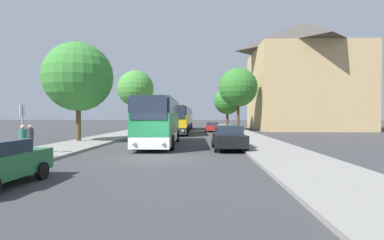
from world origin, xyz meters
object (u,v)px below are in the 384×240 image
at_px(bus_middle, 178,119).
at_px(bus_stop_sign, 22,124).
at_px(tree_left_far, 78,77).
at_px(bus_front, 159,121).
at_px(tree_left_near, 136,89).
at_px(tree_right_mid, 227,101).
at_px(bus_rear, 183,118).
at_px(pedestrian_waiting_near, 23,142).
at_px(parked_car_right_near, 229,137).
at_px(tree_right_near, 238,87).
at_px(pedestrian_waiting_far, 30,139).
at_px(parked_car_right_far, 212,127).

distance_m(bus_middle, bus_stop_sign, 22.02).
bearing_deg(bus_stop_sign, tree_left_far, 94.81).
bearing_deg(bus_front, bus_stop_sign, -134.57).
height_order(tree_left_near, tree_right_mid, tree_left_near).
height_order(bus_rear, tree_right_mid, tree_right_mid).
xyz_separation_m(pedestrian_waiting_near, tree_left_near, (-1.41, 30.57, 5.38)).
distance_m(tree_left_near, tree_right_mid, 14.91).
xyz_separation_m(parked_car_right_near, tree_left_far, (-12.24, 4.98, 4.71)).
xyz_separation_m(bus_middle, tree_right_near, (8.22, 6.88, 4.56)).
distance_m(pedestrian_waiting_near, tree_right_mid, 37.33).
relative_size(tree_left_near, tree_right_mid, 1.34).
xyz_separation_m(pedestrian_waiting_far, tree_right_near, (14.88, 27.11, 5.43)).
height_order(parked_car_right_far, tree_right_near, tree_right_near).
bearing_deg(parked_car_right_near, pedestrian_waiting_near, 26.64).
relative_size(tree_left_near, tree_right_near, 0.99).
bearing_deg(parked_car_right_near, pedestrian_waiting_far, 14.58).
relative_size(parked_car_right_near, tree_right_near, 0.52).
bearing_deg(pedestrian_waiting_far, tree_right_near, -42.49).
xyz_separation_m(bus_front, tree_left_near, (-6.84, 22.10, 4.51)).
height_order(bus_front, bus_middle, bus_front).
height_order(pedestrian_waiting_near, tree_left_far, tree_left_far).
xyz_separation_m(bus_middle, tree_left_far, (-7.40, -11.92, 3.72)).
relative_size(bus_rear, bus_stop_sign, 3.87).
bearing_deg(bus_middle, pedestrian_waiting_near, -105.71).
height_order(parked_car_right_far, bus_stop_sign, bus_stop_sign).
height_order(bus_front, parked_car_right_near, bus_front).
distance_m(bus_rear, tree_right_mid, 7.86).
height_order(bus_stop_sign, pedestrian_waiting_near, bus_stop_sign).
bearing_deg(bus_middle, pedestrian_waiting_far, -109.82).
distance_m(parked_car_right_near, pedestrian_waiting_far, 11.97).
bearing_deg(tree_left_far, bus_front, -16.76).
xyz_separation_m(bus_front, tree_left_far, (-7.18, 2.16, 3.68)).
bearing_deg(tree_right_near, tree_left_far, -129.74).
height_order(bus_front, pedestrian_waiting_far, bus_front).
distance_m(bus_rear, parked_car_right_near, 30.05).
bearing_deg(pedestrian_waiting_far, bus_stop_sign, 167.67).
relative_size(bus_stop_sign, pedestrian_waiting_near, 1.63).
height_order(parked_car_right_near, tree_left_far, tree_left_far).
bearing_deg(tree_right_mid, bus_stop_sign, -112.39).
distance_m(pedestrian_waiting_far, tree_right_near, 31.40).
bearing_deg(pedestrian_waiting_near, bus_front, 75.38).
distance_m(bus_front, tree_right_near, 23.04).
xyz_separation_m(bus_front, parked_car_right_near, (5.07, -2.82, -1.03)).
relative_size(bus_stop_sign, tree_left_near, 0.30).
bearing_deg(tree_right_near, bus_stop_sign, -118.06).
height_order(tree_right_near, tree_right_mid, tree_right_near).
relative_size(pedestrian_waiting_far, tree_right_near, 0.18).
bearing_deg(bus_front, tree_left_far, 161.49).
xyz_separation_m(bus_middle, bus_rear, (-0.25, 12.70, 0.07)).
height_order(bus_stop_sign, tree_right_near, tree_right_near).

